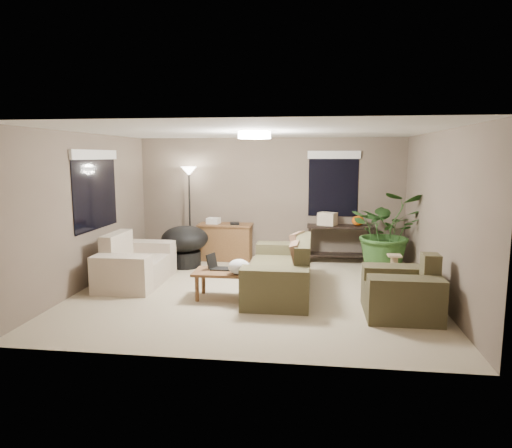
# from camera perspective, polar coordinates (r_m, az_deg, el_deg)

# --- Properties ---
(room_shell) EXTENTS (5.50, 5.50, 5.50)m
(room_shell) POSITION_cam_1_polar(r_m,az_deg,el_deg) (7.07, -0.21, 1.36)
(room_shell) COLOR #B9AB8A
(room_shell) RESTS_ON ground
(main_sofa) EXTENTS (0.95, 2.20, 0.85)m
(main_sofa) POSITION_cam_1_polar(r_m,az_deg,el_deg) (7.26, 3.32, -6.15)
(main_sofa) COLOR brown
(main_sofa) RESTS_ON ground
(throw_pillows) EXTENTS (0.36, 1.38, 0.47)m
(throw_pillows) POSITION_cam_1_polar(r_m,az_deg,el_deg) (7.16, 5.39, -3.45)
(throw_pillows) COLOR #8C7251
(throw_pillows) RESTS_ON main_sofa
(loveseat) EXTENTS (0.90, 1.60, 0.85)m
(loveseat) POSITION_cam_1_polar(r_m,az_deg,el_deg) (7.99, -14.93, -5.03)
(loveseat) COLOR beige
(loveseat) RESTS_ON ground
(armchair) EXTENTS (0.95, 1.00, 0.85)m
(armchair) POSITION_cam_1_polar(r_m,az_deg,el_deg) (6.51, 17.80, -8.27)
(armchair) COLOR #4B452D
(armchair) RESTS_ON ground
(coffee_table) EXTENTS (1.00, 0.55, 0.42)m
(coffee_table) POSITION_cam_1_polar(r_m,az_deg,el_deg) (6.90, -3.60, -6.39)
(coffee_table) COLOR brown
(coffee_table) RESTS_ON ground
(laptop) EXTENTS (0.40, 0.24, 0.24)m
(laptop) POSITION_cam_1_polar(r_m,az_deg,el_deg) (7.00, -4.81, -5.17)
(laptop) COLOR black
(laptop) RESTS_ON coffee_table
(plastic_bag) EXTENTS (0.36, 0.33, 0.22)m
(plastic_bag) POSITION_cam_1_polar(r_m,az_deg,el_deg) (6.68, -2.16, -5.36)
(plastic_bag) COLOR white
(plastic_bag) RESTS_ON coffee_table
(desk) EXTENTS (1.10, 0.50, 0.75)m
(desk) POSITION_cam_1_polar(r_m,az_deg,el_deg) (9.42, -3.82, -2.22)
(desk) COLOR brown
(desk) RESTS_ON ground
(desk_papers) EXTENTS (0.70, 0.30, 0.12)m
(desk_papers) POSITION_cam_1_polar(r_m,az_deg,el_deg) (9.37, -4.80, 0.34)
(desk_papers) COLOR silver
(desk_papers) RESTS_ON desk
(console_table) EXTENTS (1.30, 0.40, 0.75)m
(console_table) POSITION_cam_1_polar(r_m,az_deg,el_deg) (9.34, 10.39, -2.07)
(console_table) COLOR black
(console_table) RESTS_ON ground
(pumpkin) EXTENTS (0.26, 0.26, 0.20)m
(pumpkin) POSITION_cam_1_polar(r_m,az_deg,el_deg) (9.30, 12.61, 0.40)
(pumpkin) COLOR orange
(pumpkin) RESTS_ON console_table
(cardboard_box) EXTENTS (0.42, 0.37, 0.26)m
(cardboard_box) POSITION_cam_1_polar(r_m,az_deg,el_deg) (9.25, 8.92, 0.64)
(cardboard_box) COLOR beige
(cardboard_box) RESTS_ON console_table
(papasan_chair) EXTENTS (1.16, 1.16, 0.80)m
(papasan_chair) POSITION_cam_1_polar(r_m,az_deg,el_deg) (8.91, -8.87, -2.36)
(papasan_chair) COLOR black
(papasan_chair) RESTS_ON ground
(floor_lamp) EXTENTS (0.32, 0.32, 1.91)m
(floor_lamp) POSITION_cam_1_polar(r_m,az_deg,el_deg) (9.51, -8.37, 5.22)
(floor_lamp) COLOR black
(floor_lamp) RESTS_ON ground
(ceiling_fixture) EXTENTS (0.50, 0.50, 0.10)m
(ceiling_fixture) POSITION_cam_1_polar(r_m,az_deg,el_deg) (7.02, -0.21, 11.04)
(ceiling_fixture) COLOR white
(ceiling_fixture) RESTS_ON room_shell
(houseplant) EXTENTS (1.35, 1.50, 1.17)m
(houseplant) POSITION_cam_1_polar(r_m,az_deg,el_deg) (8.80, 16.04, -1.93)
(houseplant) COLOR #2D5923
(houseplant) RESTS_ON ground
(cat_scratching_post) EXTENTS (0.32, 0.32, 0.50)m
(cat_scratching_post) POSITION_cam_1_polar(r_m,az_deg,el_deg) (8.01, 16.84, -5.69)
(cat_scratching_post) COLOR tan
(cat_scratching_post) RESTS_ON ground
(window_left) EXTENTS (0.05, 1.56, 1.33)m
(window_left) POSITION_cam_1_polar(r_m,az_deg,el_deg) (8.13, -19.45, 5.59)
(window_left) COLOR black
(window_left) RESTS_ON room_shell
(window_back) EXTENTS (1.06, 0.05, 1.33)m
(window_back) POSITION_cam_1_polar(r_m,az_deg,el_deg) (9.45, 9.67, 6.32)
(window_back) COLOR black
(window_back) RESTS_ON room_shell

